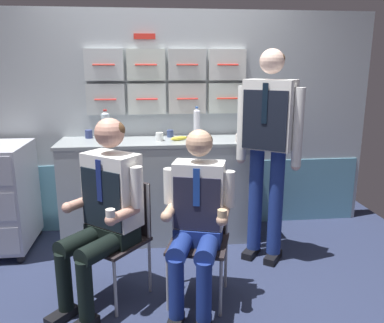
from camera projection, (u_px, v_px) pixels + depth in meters
ground at (172, 302)px, 2.83m from camera, size 4.80×4.80×0.04m
galley_bulkhead at (163, 124)px, 3.89m from camera, size 4.20×0.14×2.15m
galley_counter at (162, 189)px, 3.76m from camera, size 1.87×0.53×0.96m
service_trolley at (7, 195)px, 3.47m from camera, size 0.40×0.65×0.97m
folding_chair_left at (122, 226)px, 2.83m from camera, size 0.56×0.56×0.83m
crew_member_left at (105, 205)px, 2.65m from camera, size 0.66×0.70×1.30m
folding_chair_right at (200, 227)px, 2.81m from camera, size 0.50×0.50×0.83m
crew_member_right at (197, 214)px, 2.62m from camera, size 0.50×0.65×1.23m
crew_member_standing at (268, 137)px, 3.20m from camera, size 0.46×0.42×1.76m
sparkling_bottle_green at (197, 123)px, 3.76m from camera, size 0.06×0.06×0.29m
water_bottle_clear at (106, 126)px, 3.55m from camera, size 0.07×0.07×0.29m
paper_cup_tan at (170, 133)px, 3.78m from camera, size 0.06×0.06×0.07m
espresso_cup_small at (240, 138)px, 3.53m from camera, size 0.08×0.08×0.07m
coffee_cup_white at (89, 134)px, 3.72m from camera, size 0.07×0.07×0.08m
coffee_cup_spare at (159, 136)px, 3.59m from camera, size 0.07×0.07×0.08m
snack_banana at (179, 138)px, 3.62m from camera, size 0.17×0.10×0.04m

